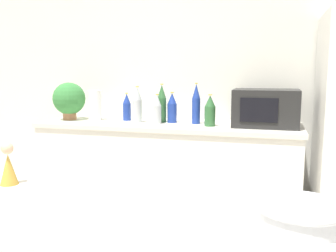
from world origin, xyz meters
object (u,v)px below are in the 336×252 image
(back_bottle_2, at_px, (210,111))
(back_bottle_6, at_px, (137,105))
(paper_towel_roll, at_px, (95,105))
(back_bottle_0, at_px, (196,104))
(back_bottle_5, at_px, (162,104))
(microwave, at_px, (266,108))
(fruit_bowl, at_px, (300,214))
(back_bottle_1, at_px, (172,108))
(back_bottle_3, at_px, (157,110))
(wise_man_figurine_blue, at_px, (8,167))
(back_bottle_4, at_px, (127,107))
(potted_plant, at_px, (69,99))

(back_bottle_2, bearing_deg, back_bottle_6, 174.63)
(paper_towel_roll, height_order, back_bottle_0, back_bottle_0)
(back_bottle_0, relative_size, back_bottle_5, 1.03)
(microwave, relative_size, fruit_bowl, 2.12)
(back_bottle_1, distance_m, back_bottle_3, 0.14)
(paper_towel_roll, xyz_separation_m, wise_man_figurine_blue, (0.59, -1.82, -0.04))
(microwave, xyz_separation_m, back_bottle_4, (-1.14, 0.03, -0.03))
(paper_towel_roll, relative_size, microwave, 0.53)
(wise_man_figurine_blue, bearing_deg, back_bottle_6, 96.13)
(back_bottle_6, bearing_deg, back_bottle_5, 18.12)
(back_bottle_3, xyz_separation_m, back_bottle_4, (-0.31, 0.12, -0.00))
(back_bottle_0, distance_m, back_bottle_5, 0.29)
(back_bottle_5, distance_m, back_bottle_6, 0.20)
(back_bottle_4, height_order, wise_man_figurine_blue, back_bottle_4)
(potted_plant, relative_size, back_bottle_3, 1.35)
(back_bottle_1, bearing_deg, back_bottle_0, -3.75)
(microwave, distance_m, back_bottle_1, 0.73)
(potted_plant, distance_m, back_bottle_6, 0.62)
(back_bottle_0, height_order, back_bottle_6, back_bottle_0)
(potted_plant, relative_size, back_bottle_1, 1.29)
(back_bottle_2, bearing_deg, back_bottle_1, 161.53)
(wise_man_figurine_blue, bearing_deg, microwave, 66.04)
(paper_towel_roll, bearing_deg, microwave, 0.89)
(potted_plant, height_order, microwave, potted_plant)
(back_bottle_1, distance_m, back_bottle_4, 0.41)
(potted_plant, relative_size, back_bottle_0, 0.99)
(microwave, bearing_deg, back_bottle_6, -177.41)
(paper_towel_roll, distance_m, back_bottle_1, 0.67)
(wise_man_figurine_blue, bearing_deg, back_bottle_5, 90.13)
(back_bottle_1, bearing_deg, paper_towel_roll, -177.58)
(back_bottle_4, bearing_deg, back_bottle_2, -10.51)
(microwave, relative_size, wise_man_figurine_blue, 3.26)
(microwave, height_order, fruit_bowl, microwave)
(paper_towel_roll, bearing_deg, back_bottle_3, -6.76)
(back_bottle_3, bearing_deg, microwave, 6.20)
(back_bottle_2, bearing_deg, back_bottle_4, 169.49)
(back_bottle_4, bearing_deg, microwave, -1.65)
(back_bottle_0, xyz_separation_m, back_bottle_6, (-0.48, -0.04, -0.01))
(microwave, height_order, back_bottle_4, microwave)
(wise_man_figurine_blue, bearing_deg, paper_towel_roll, 107.85)
(back_bottle_1, distance_m, fruit_bowl, 2.14)
(back_bottle_6, distance_m, wise_man_figurine_blue, 1.81)
(back_bottle_1, bearing_deg, wise_man_figurine_blue, -92.64)
(potted_plant, distance_m, microwave, 1.63)
(back_bottle_2, distance_m, back_bottle_3, 0.42)
(back_bottle_6, distance_m, fruit_bowl, 2.22)
(back_bottle_2, distance_m, back_bottle_4, 0.74)
(back_bottle_3, bearing_deg, back_bottle_5, 86.92)
(paper_towel_roll, height_order, back_bottle_5, back_bottle_5)
(back_bottle_5, relative_size, wise_man_figurine_blue, 2.13)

